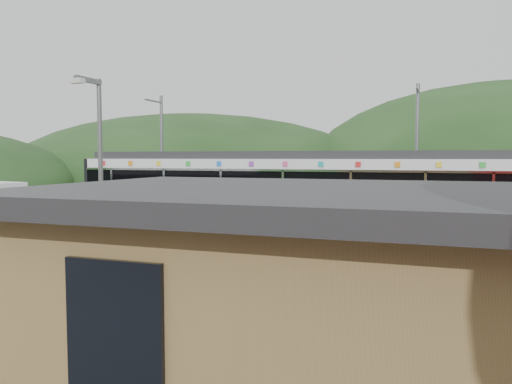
% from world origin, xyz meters
% --- Properties ---
extents(ground, '(120.00, 120.00, 0.00)m').
position_xyz_m(ground, '(0.00, 0.00, 0.00)').
color(ground, '#4C4C4F').
rests_on(ground, ground).
extents(hills, '(146.00, 149.00, 26.00)m').
position_xyz_m(hills, '(6.19, 5.29, 0.00)').
color(hills, '#1E3D19').
rests_on(hills, ground).
extents(platform, '(26.00, 3.20, 0.30)m').
position_xyz_m(platform, '(0.00, 3.30, 0.15)').
color(platform, '#9E9E99').
rests_on(platform, ground).
extents(yellow_line, '(26.00, 0.10, 0.01)m').
position_xyz_m(yellow_line, '(0.00, 2.00, 0.30)').
color(yellow_line, yellow).
rests_on(yellow_line, platform).
extents(train, '(20.44, 3.01, 3.74)m').
position_xyz_m(train, '(1.00, 6.00, 2.06)').
color(train, black).
rests_on(train, ground).
extents(catenary_mast_west, '(0.18, 1.80, 7.00)m').
position_xyz_m(catenary_mast_west, '(-7.00, 8.56, 3.65)').
color(catenary_mast_west, slate).
rests_on(catenary_mast_west, ground).
extents(catenary_mast_east, '(0.18, 1.80, 7.00)m').
position_xyz_m(catenary_mast_east, '(7.00, 8.56, 3.65)').
color(catenary_mast_east, slate).
rests_on(catenary_mast_east, ground).
extents(station_shelter, '(9.20, 6.20, 3.00)m').
position_xyz_m(station_shelter, '(6.00, -9.01, 1.55)').
color(station_shelter, olive).
rests_on(station_shelter, ground).
extents(lamp_post, '(0.35, 0.98, 5.49)m').
position_xyz_m(lamp_post, '(-0.39, -6.00, 3.29)').
color(lamp_post, slate).
rests_on(lamp_post, ground).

